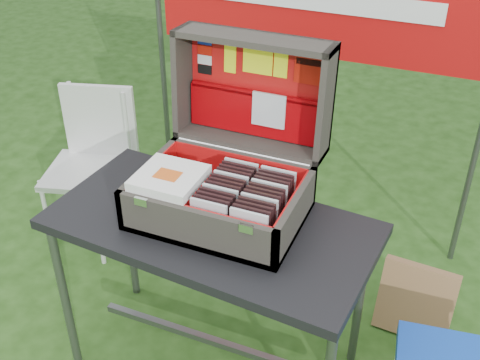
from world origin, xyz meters
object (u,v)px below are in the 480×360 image
at_px(table, 213,297).
at_px(cardboard_box, 415,301).
at_px(suitcase, 225,140).
at_px(chair, 85,173).

height_order(table, cardboard_box, table).
relative_size(table, suitcase, 1.98).
bearing_deg(suitcase, cardboard_box, 29.25).
relative_size(table, chair, 1.43).
xyz_separation_m(suitcase, cardboard_box, (0.75, 0.42, -0.89)).
distance_m(table, cardboard_box, 0.95).
distance_m(table, suitcase, 0.69).
bearing_deg(chair, table, -44.25).
distance_m(chair, cardboard_box, 1.77).
xyz_separation_m(suitcase, chair, (-1.01, 0.43, -0.64)).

